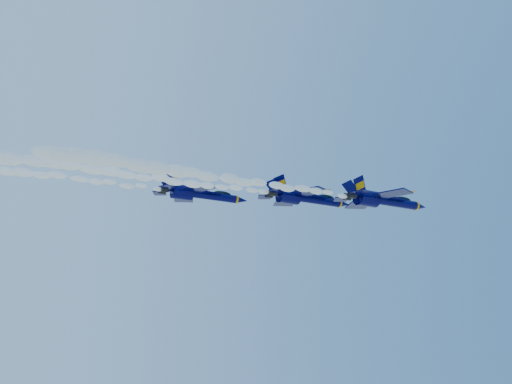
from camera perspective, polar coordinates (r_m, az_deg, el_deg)
jet_lead at (r=87.40m, az=14.29°, el=-0.91°), size 17.88×14.66×6.64m
smoke_trail_jet_lead at (r=70.53m, az=-4.63°, el=1.82°), size 46.84×2.13×1.92m
jet_second at (r=89.04m, az=5.64°, el=-0.67°), size 17.69×14.51×6.57m
smoke_trail_jet_second at (r=76.52m, az=-13.96°, el=1.93°), size 46.84×2.11×1.90m
jet_third at (r=90.16m, az=-6.43°, el=-0.24°), size 17.10×14.02×6.35m
smoke_trail_jet_third at (r=84.02m, az=-26.21°, el=2.20°), size 46.84×2.04×1.84m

